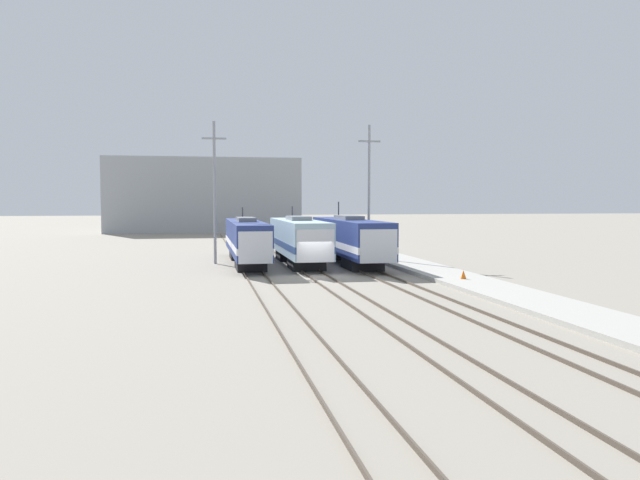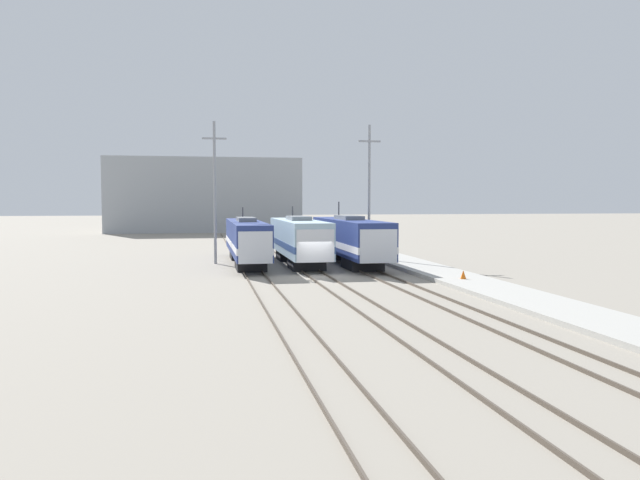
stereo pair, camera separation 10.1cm
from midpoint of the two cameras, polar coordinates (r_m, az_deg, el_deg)
The scene contains 12 objects.
ground_plane at distance 45.82m, azimuth -0.35°, elevation -3.32°, with size 400.00×400.00×0.00m, color gray.
rail_pair_far_left at distance 45.22m, azimuth -5.92°, elevation -3.33°, with size 1.51×120.00×0.15m.
rail_pair_center at distance 45.81m, azimuth -0.35°, elevation -3.22°, with size 1.51×120.00×0.15m.
rail_pair_far_right at distance 46.82m, azimuth 5.03°, elevation -3.09°, with size 1.51×120.00×0.15m.
locomotive_far_left at distance 54.65m, azimuth -6.81°, elevation -0.01°, with size 2.75×19.58×4.91m.
locomotive_center at distance 53.73m, azimuth -1.95°, elevation 0.02°, with size 3.13×16.52×5.01m.
locomotive_far_right at distance 54.39m, azimuth 2.72°, elevation 0.08°, with size 3.11×18.86×5.43m.
catenary_tower_left at distance 55.34m, azimuth -9.67°, elevation 4.60°, with size 2.11×0.24×12.43m.
catenary_tower_right at distance 57.36m, azimuth 4.45°, elevation 4.60°, with size 2.11×0.24×12.43m.
platform at distance 48.31m, azimuth 10.41°, elevation -2.85°, with size 4.00×120.00×0.28m.
traffic_cone at distance 43.02m, azimuth 12.91°, elevation -3.09°, with size 0.40×0.40×0.59m.
depot_building at distance 115.65m, azimuth -10.60°, elevation 4.04°, with size 33.78×14.27×13.05m.
Camera 1 is at (-8.35, -44.72, 5.52)m, focal length 35.00 mm.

